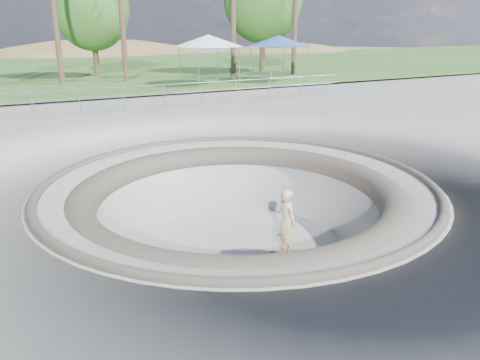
{
  "coord_description": "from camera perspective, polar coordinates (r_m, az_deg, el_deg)",
  "views": [
    {
      "loc": [
        -5.24,
        -10.32,
        3.92
      ],
      "look_at": [
        0.3,
        0.48,
        -0.1
      ],
      "focal_mm": 35.0,
      "sensor_mm": 36.0,
      "label": 1
    }
  ],
  "objects": [
    {
      "name": "ground",
      "position": [
        12.22,
        -0.24,
        -0.39
      ],
      "size": [
        180.0,
        180.0,
        0.0
      ],
      "primitive_type": "plane",
      "color": "gray",
      "rests_on": "ground"
    },
    {
      "name": "skate_bowl",
      "position": [
        12.92,
        -0.23,
        -8.1
      ],
      "size": [
        14.0,
        14.0,
        4.1
      ],
      "color": "gray",
      "rests_on": "ground"
    },
    {
      "name": "grass_strip",
      "position": [
        44.78,
        -20.87,
        12.41
      ],
      "size": [
        180.0,
        36.0,
        0.12
      ],
      "color": "#2D5622",
      "rests_on": "ground"
    },
    {
      "name": "distant_hills",
      "position": [
        68.96,
        -19.51,
        8.14
      ],
      "size": [
        103.2,
        45.0,
        28.6
      ],
      "color": "brown",
      "rests_on": "ground"
    },
    {
      "name": "safety_railing",
      "position": [
        23.15,
        -14.03,
        9.76
      ],
      "size": [
        25.0,
        0.06,
        1.03
      ],
      "color": "gray",
      "rests_on": "ground"
    },
    {
      "name": "skateboard",
      "position": [
        12.66,
        5.6,
        -8.79
      ],
      "size": [
        0.87,
        0.52,
        0.09
      ],
      "color": "brown",
      "rests_on": "ground"
    },
    {
      "name": "skater",
      "position": [
        12.28,
        5.73,
        -5.05
      ],
      "size": [
        0.44,
        0.65,
        1.76
      ],
      "primitive_type": "imported",
      "rotation": [
        0.0,
        0.0,
        1.59
      ],
      "color": "beige",
      "rests_on": "skateboard"
    },
    {
      "name": "canopy_white",
      "position": [
        31.23,
        -3.88,
        16.57
      ],
      "size": [
        6.13,
        6.13,
        3.1
      ],
      "color": "gray",
      "rests_on": "ground"
    },
    {
      "name": "canopy_blue",
      "position": [
        33.31,
        4.73,
        16.53
      ],
      "size": [
        5.97,
        5.97,
        3.02
      ],
      "color": "gray",
      "rests_on": "ground"
    },
    {
      "name": "bushy_tree_mid",
      "position": [
        37.79,
        -17.67,
        19.25
      ],
      "size": [
        5.47,
        4.98,
        7.9
      ],
      "color": "brown",
      "rests_on": "ground"
    }
  ]
}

